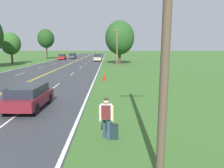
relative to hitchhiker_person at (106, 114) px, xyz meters
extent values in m
cube|color=silver|center=(-5.02, 2.37, -1.06)|extent=(0.12, 3.00, 0.00)
cube|color=silver|center=(-5.02, 11.37, -1.06)|extent=(0.12, 3.00, 0.00)
cube|color=silver|center=(-5.02, 20.37, -1.06)|extent=(0.12, 3.00, 0.00)
cube|color=silver|center=(-5.02, 29.37, -1.06)|extent=(0.12, 3.00, 0.00)
cube|color=silver|center=(-5.02, 38.37, -1.06)|extent=(0.12, 3.00, 0.00)
cube|color=silver|center=(-5.02, 47.37, -1.06)|extent=(0.12, 3.00, 0.00)
cube|color=silver|center=(-5.02, 56.37, -1.06)|extent=(0.12, 3.00, 0.00)
cube|color=silver|center=(-5.02, 65.37, -1.06)|extent=(0.12, 3.00, 0.00)
cube|color=silver|center=(-5.02, 74.37, -1.06)|extent=(0.12, 3.00, 0.00)
cube|color=silver|center=(-5.02, 83.37, -1.06)|extent=(0.12, 3.00, 0.00)
cube|color=silver|center=(-5.02, 92.37, -1.06)|extent=(0.12, 3.00, 0.00)
cube|color=silver|center=(-5.02, 101.37, -1.06)|extent=(0.12, 3.00, 0.00)
cube|color=silver|center=(-12.33, 20.37, -1.06)|extent=(0.12, 3.00, 0.00)
cube|color=silver|center=(-12.33, 29.37, -1.06)|extent=(0.12, 3.00, 0.00)
cube|color=silver|center=(-12.33, 38.37, -1.06)|extent=(0.12, 3.00, 0.00)
cube|color=silver|center=(-12.33, 47.37, -1.06)|extent=(0.12, 3.00, 0.00)
cube|color=silver|center=(-12.33, 56.37, -1.06)|extent=(0.12, 3.00, 0.00)
cube|color=silver|center=(-12.33, 65.37, -1.06)|extent=(0.12, 3.00, 0.00)
cube|color=silver|center=(-12.33, 74.37, -1.06)|extent=(0.12, 3.00, 0.00)
cube|color=silver|center=(-12.33, 83.37, -1.06)|extent=(0.12, 3.00, 0.00)
cube|color=silver|center=(-12.33, 92.37, -1.06)|extent=(0.12, 3.00, 0.00)
cube|color=silver|center=(-12.33, 101.37, -1.06)|extent=(0.12, 3.00, 0.00)
cylinder|color=navy|center=(-0.09, 0.13, -0.65)|extent=(0.14, 0.14, 0.84)
cylinder|color=navy|center=(0.09, -0.04, -0.65)|extent=(0.14, 0.14, 0.84)
cube|color=silver|center=(0.00, 0.04, 0.09)|extent=(0.47, 0.21, 0.63)
sphere|color=beige|center=(0.00, 0.04, 0.53)|extent=(0.23, 0.23, 0.23)
sphere|color=#2D2319|center=(0.00, 0.04, 0.57)|extent=(0.21, 0.21, 0.21)
cylinder|color=beige|center=(-0.25, 0.05, 0.03)|extent=(0.09, 0.09, 0.67)
cylinder|color=beige|center=(0.25, 0.03, 0.03)|extent=(0.09, 0.09, 0.67)
cube|color=#561E1E|center=(-0.01, -0.14, 0.12)|extent=(0.37, 0.20, 0.53)
cube|color=#19282D|center=(0.28, -0.02, -0.75)|extent=(0.44, 0.17, 0.63)
cylinder|color=black|center=(0.28, -0.02, -0.40)|extent=(0.31, 0.04, 0.02)
cylinder|color=red|center=(-0.34, 14.15, -0.81)|extent=(0.26, 0.26, 0.52)
sphere|color=red|center=(-0.34, 14.15, -0.49)|extent=(0.24, 0.24, 0.24)
cylinder|color=red|center=(-0.17, 14.15, -0.75)|extent=(0.08, 0.09, 0.09)
cylinder|color=red|center=(-0.51, 14.15, -0.75)|extent=(0.08, 0.09, 0.09)
cylinder|color=brown|center=(1.59, -2.44, 3.45)|extent=(0.24, 0.24, 9.04)
cylinder|color=brown|center=(1.76, 30.74, 2.67)|extent=(0.24, 0.24, 7.48)
cube|color=brown|center=(1.76, 30.74, 5.81)|extent=(1.80, 0.12, 0.10)
cylinder|color=brown|center=(1.77, 63.92, 2.96)|extent=(0.24, 0.24, 8.06)
cube|color=brown|center=(1.77, 63.92, 6.39)|extent=(1.80, 0.12, 0.10)
cylinder|color=#473828|center=(-21.72, 38.22, 0.28)|extent=(0.42, 0.42, 2.70)
ellipsoid|color=#2D5B23|center=(-21.72, 38.22, 3.44)|extent=(4.25, 4.25, 4.88)
cylinder|color=#473828|center=(2.65, 37.36, 0.46)|extent=(0.64, 0.64, 3.05)
ellipsoid|color=#234C1E|center=(2.65, 37.36, 4.71)|extent=(6.41, 6.41, 7.37)
cylinder|color=#473828|center=(-19.73, 57.71, 1.06)|extent=(0.52, 0.52, 4.26)
ellipsoid|color=#1E4219|center=(-19.73, 57.71, 5.38)|extent=(5.16, 5.16, 5.93)
cylinder|color=black|center=(-3.97, 3.02, -0.73)|extent=(0.23, 0.69, 0.69)
cylinder|color=black|center=(-5.69, 3.09, -0.73)|extent=(0.23, 0.69, 0.69)
cylinder|color=black|center=(-3.88, 5.32, -0.73)|extent=(0.23, 0.69, 0.69)
cylinder|color=black|center=(-5.61, 5.38, -0.73)|extent=(0.23, 0.69, 0.69)
cube|color=maroon|center=(-4.79, 4.20, -0.46)|extent=(2.06, 3.77, 0.60)
cube|color=#1E232D|center=(-4.79, 4.20, 0.11)|extent=(1.79, 2.66, 0.54)
cylinder|color=black|center=(-1.85, 44.88, -0.70)|extent=(0.23, 0.75, 0.75)
cylinder|color=black|center=(-3.54, 44.94, -0.70)|extent=(0.23, 0.75, 0.75)
cylinder|color=black|center=(-1.75, 47.57, -0.70)|extent=(0.23, 0.75, 0.75)
cylinder|color=black|center=(-3.44, 47.63, -0.70)|extent=(0.23, 0.75, 0.75)
cube|color=#C1B28E|center=(-2.65, 46.26, -0.34)|extent=(2.05, 4.41, 0.78)
cube|color=#1E232D|center=(-2.65, 46.26, 0.49)|extent=(1.78, 3.10, 0.87)
cylinder|color=black|center=(-14.60, 54.01, -0.74)|extent=(0.22, 0.67, 0.67)
cylinder|color=black|center=(-12.94, 54.06, -0.74)|extent=(0.22, 0.67, 0.67)
cylinder|color=black|center=(-14.54, 51.57, -0.74)|extent=(0.22, 0.67, 0.67)
cylinder|color=black|center=(-12.88, 51.61, -0.74)|extent=(0.22, 0.67, 0.67)
cube|color=#A81E1E|center=(-13.74, 52.81, -0.42)|extent=(1.97, 4.00, 0.70)
cube|color=#1E232D|center=(-13.74, 52.81, 0.28)|extent=(1.71, 2.81, 0.70)
cylinder|color=black|center=(-12.55, 60.87, -0.73)|extent=(0.22, 0.68, 0.67)
cylinder|color=black|center=(-10.85, 60.82, -0.73)|extent=(0.22, 0.68, 0.67)
cylinder|color=black|center=(-12.63, 57.91, -0.73)|extent=(0.22, 0.68, 0.67)
cylinder|color=black|center=(-10.94, 57.87, -0.73)|extent=(0.22, 0.68, 0.67)
cube|color=#47474C|center=(-11.74, 59.37, -0.46)|extent=(2.02, 4.82, 0.61)
cube|color=#1E232D|center=(-11.74, 59.37, 0.28)|extent=(1.76, 3.39, 0.87)
camera|label=1|loc=(0.09, -7.71, 2.67)|focal=32.00mm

